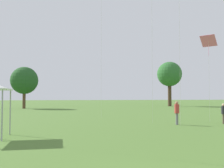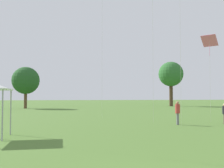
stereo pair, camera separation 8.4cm
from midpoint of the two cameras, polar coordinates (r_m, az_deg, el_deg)
person_standing_3 at (r=22.83m, az=23.37°, el=-5.57°), size 0.47×0.47×1.62m
person_standing_4 at (r=20.99m, az=14.20°, el=-5.66°), size 0.45×0.45×1.81m
kite_0 at (r=24.68m, az=20.54°, el=8.59°), size 1.58×1.59×7.48m
distant_tree_0 at (r=50.25m, az=-18.22°, el=0.71°), size 4.96×4.96×7.58m
distant_tree_1 at (r=60.37m, az=12.73°, el=2.05°), size 5.54×5.54×9.99m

